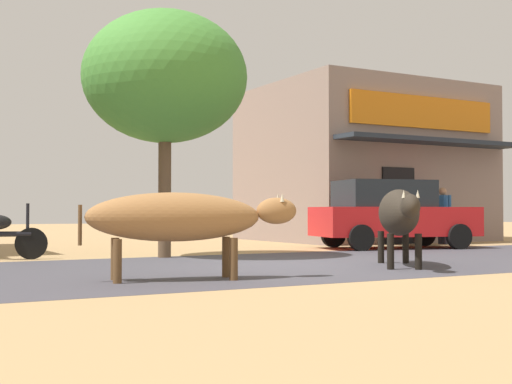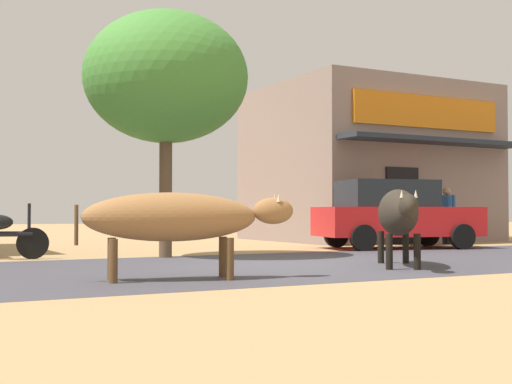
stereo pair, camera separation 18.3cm
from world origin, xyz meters
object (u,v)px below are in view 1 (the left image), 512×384
Objects in this scene: parked_hatchback_car at (391,214)px; pedestrian_by_shop at (443,211)px; roadside_tree at (165,78)px; cow_near_brown at (180,218)px; cow_far_dark at (399,213)px.

pedestrian_by_shop is at bearing 21.39° from parked_hatchback_car.
roadside_tree is 5.27m from cow_near_brown.
cow_near_brown is 1.18× the size of cow_far_dark.
cow_near_brown is at bearing -174.96° from cow_far_dark.
roadside_tree reaches higher than cow_far_dark.
roadside_tree is 9.22m from pedestrian_by_shop.
parked_hatchback_car is at bearing 32.49° from cow_near_brown.
cow_far_dark is at bearing -138.55° from pedestrian_by_shop.
parked_hatchback_car is 2.88m from pedestrian_by_shop.
cow_far_dark is at bearing -128.45° from parked_hatchback_car.
cow_near_brown is 3.99m from cow_far_dark.
parked_hatchback_car is 1.73× the size of cow_far_dark.
cow_near_brown is 11.71m from pedestrian_by_shop.
parked_hatchback_car reaches higher than pedestrian_by_shop.
pedestrian_by_shop is at bearing 9.94° from roadside_tree.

